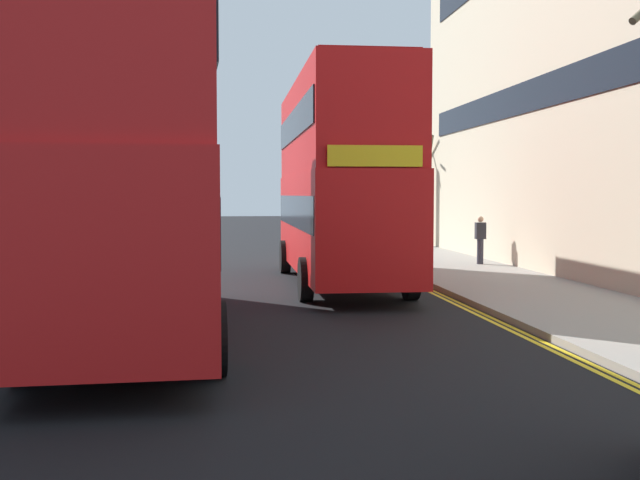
# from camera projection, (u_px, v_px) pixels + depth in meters

# --- Properties ---
(sidewalk_right) EXTENTS (4.00, 80.00, 0.14)m
(sidewalk_right) POSITION_uv_depth(u_px,v_px,m) (557.00, 302.00, 17.73)
(sidewalk_right) COLOR gray
(sidewalk_right) RESTS_ON ground
(kerb_line_outer) EXTENTS (0.10, 56.00, 0.01)m
(kerb_line_outer) POSITION_uv_depth(u_px,v_px,m) (498.00, 321.00, 15.50)
(kerb_line_outer) COLOR yellow
(kerb_line_outer) RESTS_ON ground
(kerb_line_inner) EXTENTS (0.10, 56.00, 0.01)m
(kerb_line_inner) POSITION_uv_depth(u_px,v_px,m) (490.00, 321.00, 15.48)
(kerb_line_inner) COLOR yellow
(kerb_line_inner) RESTS_ON ground
(double_decker_bus_away) EXTENTS (3.18, 10.91, 5.64)m
(double_decker_bus_away) POSITION_uv_depth(u_px,v_px,m) (135.00, 164.00, 13.69)
(double_decker_bus_away) COLOR red
(double_decker_bus_away) RESTS_ON ground
(double_decker_bus_oncoming) EXTENTS (2.83, 10.82, 5.64)m
(double_decker_bus_oncoming) POSITION_uv_depth(u_px,v_px,m) (339.00, 175.00, 21.58)
(double_decker_bus_oncoming) COLOR red
(double_decker_bus_oncoming) RESTS_ON ground
(pedestrian_far) EXTENTS (0.34, 0.22, 1.62)m
(pedestrian_far) POSITION_uv_depth(u_px,v_px,m) (480.00, 239.00, 26.54)
(pedestrian_far) COLOR #2D2D38
(pedestrian_far) RESTS_ON sidewalk_right
(street_tree_mid) EXTENTS (1.65, 1.63, 5.02)m
(street_tree_mid) POSITION_uv_depth(u_px,v_px,m) (416.00, 197.00, 35.79)
(street_tree_mid) COLOR #6B6047
(street_tree_mid) RESTS_ON sidewalk_right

